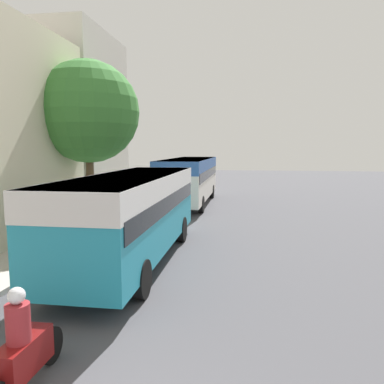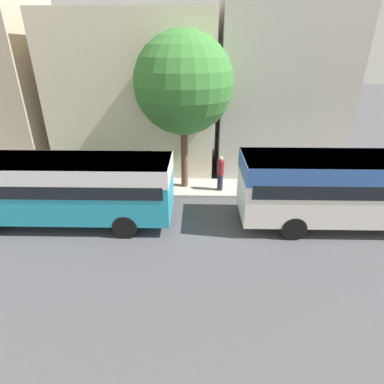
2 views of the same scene
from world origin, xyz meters
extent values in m
cube|color=beige|center=(-9.25, 10.91, 4.37)|extent=(6.11, 9.07, 8.74)
cube|color=beige|center=(-8.74, 19.32, 5.30)|extent=(5.09, 6.99, 10.60)
cube|color=teal|center=(-1.56, 8.85, 1.70)|extent=(2.48, 9.37, 2.41)
cube|color=white|center=(-1.56, 8.85, 2.55)|extent=(2.50, 9.42, 0.72)
cube|color=black|center=(-1.56, 8.85, 2.00)|extent=(2.53, 9.00, 0.53)
cylinder|color=black|center=(-2.70, 11.76, 0.50)|extent=(0.28, 1.00, 1.00)
cylinder|color=black|center=(-0.42, 11.76, 0.50)|extent=(0.28, 1.00, 1.00)
cylinder|color=black|center=(-2.70, 5.95, 0.50)|extent=(0.28, 1.00, 1.00)
cube|color=silver|center=(-1.65, 21.76, 1.78)|extent=(2.60, 10.55, 2.55)
cube|color=#2D569E|center=(-1.65, 21.76, 2.67)|extent=(2.62, 10.61, 0.77)
cube|color=black|center=(-1.65, 21.76, 2.10)|extent=(2.65, 10.13, 0.56)
cylinder|color=black|center=(-2.84, 18.49, 0.50)|extent=(0.28, 1.00, 1.00)
cylinder|color=black|center=(-0.45, 18.49, 0.50)|extent=(0.28, 1.00, 1.00)
cylinder|color=#232838|center=(-4.72, 15.83, 0.59)|extent=(0.30, 0.30, 0.89)
cylinder|color=maroon|center=(-4.72, 15.83, 1.40)|extent=(0.37, 0.37, 0.74)
sphere|color=tan|center=(-4.72, 15.83, 1.89)|extent=(0.24, 0.24, 0.24)
cylinder|color=brown|center=(-5.21, 13.94, 1.91)|extent=(0.36, 0.36, 3.51)
sphere|color=#387A33|center=(-5.21, 13.94, 5.44)|extent=(4.74, 4.74, 4.74)
camera|label=1|loc=(2.17, -2.85, 3.80)|focal=35.00mm
camera|label=2|loc=(9.74, 14.67, 6.96)|focal=28.00mm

